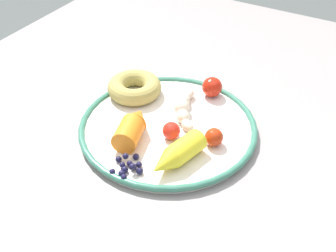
% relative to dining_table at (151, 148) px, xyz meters
% --- Properties ---
extents(dining_table, '(1.23, 1.00, 0.75)m').
position_rel_dining_table_xyz_m(dining_table, '(0.00, 0.00, 0.00)').
color(dining_table, gray).
rests_on(dining_table, ground_plane).
extents(plate, '(0.33, 0.33, 0.02)m').
position_rel_dining_table_xyz_m(plate, '(0.02, 0.05, 0.09)').
color(plate, silver).
rests_on(plate, dining_table).
extents(banana, '(0.12, 0.08, 0.03)m').
position_rel_dining_table_xyz_m(banana, '(-0.03, 0.06, 0.10)').
color(banana, beige).
rests_on(banana, plate).
extents(carrot_orange, '(0.11, 0.07, 0.04)m').
position_rel_dining_table_xyz_m(carrot_orange, '(0.07, 0.01, 0.11)').
color(carrot_orange, orange).
rests_on(carrot_orange, plate).
extents(carrot_yellow, '(0.12, 0.06, 0.04)m').
position_rel_dining_table_xyz_m(carrot_yellow, '(0.10, 0.11, 0.11)').
color(carrot_yellow, yellow).
rests_on(carrot_yellow, plate).
extents(donut, '(0.13, 0.13, 0.03)m').
position_rel_dining_table_xyz_m(donut, '(-0.04, -0.06, 0.11)').
color(donut, '#A99A4E').
rests_on(donut, plate).
extents(blueberry_pile, '(0.06, 0.06, 0.02)m').
position_rel_dining_table_xyz_m(blueberry_pile, '(0.15, 0.05, 0.10)').
color(blueberry_pile, '#191638').
rests_on(blueberry_pile, plate).
extents(tomato_near, '(0.03, 0.03, 0.03)m').
position_rel_dining_table_xyz_m(tomato_near, '(0.02, 0.14, 0.11)').
color(tomato_near, red).
rests_on(tomato_near, plate).
extents(tomato_mid, '(0.04, 0.04, 0.04)m').
position_rel_dining_table_xyz_m(tomato_mid, '(-0.12, 0.08, 0.11)').
color(tomato_mid, red).
rests_on(tomato_mid, plate).
extents(tomato_far, '(0.03, 0.03, 0.03)m').
position_rel_dining_table_xyz_m(tomato_far, '(0.04, 0.07, 0.10)').
color(tomato_far, red).
rests_on(tomato_far, plate).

